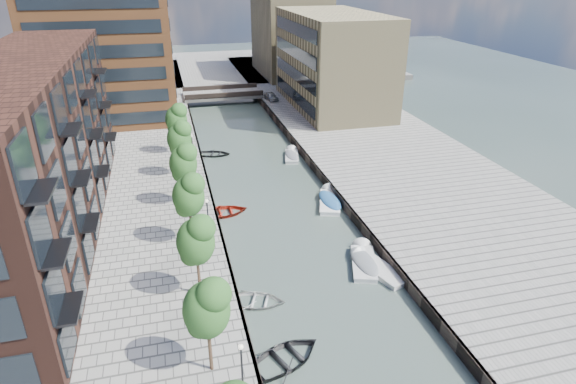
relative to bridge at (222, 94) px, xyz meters
name	(u,v)px	position (x,y,z in m)	size (l,w,h in m)	color
water	(260,173)	(0.00, -32.00, -1.39)	(300.00, 300.00, 0.00)	#38473F
quay_right	(390,156)	(16.00, -32.00, -0.89)	(20.00, 140.00, 1.00)	gray
quay_wall_left	(205,174)	(-6.10, -32.00, -0.89)	(0.25, 140.00, 1.00)	#332823
quay_wall_right	(311,164)	(6.10, -32.00, -0.89)	(0.25, 140.00, 1.00)	#332823
far_closure	(206,68)	(0.00, 28.00, -0.89)	(80.00, 40.00, 1.00)	gray
apartment_block	(32,152)	(-20.00, -42.00, 6.61)	(8.00, 38.00, 14.00)	black
tower	(99,8)	(-17.00, -7.00, 14.61)	(18.00, 18.00, 30.00)	brown
tan_block_near	(332,61)	(16.00, -10.00, 6.61)	(12.00, 25.00, 14.00)	#9B8A5F
tan_block_far	(290,33)	(16.00, 16.00, 7.61)	(12.00, 20.00, 16.00)	#9B8A5F
bridge	(222,94)	(0.00, 0.00, 0.00)	(13.00, 6.00, 1.30)	gray
tree_1	(206,306)	(-8.50, -61.00, 3.92)	(2.50, 2.50, 5.95)	#382619
tree_2	(195,239)	(-8.50, -54.00, 3.92)	(2.50, 2.50, 5.95)	#382619
tree_3	(188,194)	(-8.50, -47.00, 3.92)	(2.50, 2.50, 5.95)	#382619
tree_4	(183,161)	(-8.50, -40.00, 3.92)	(2.50, 2.50, 5.95)	#382619
tree_5	(179,137)	(-8.50, -33.00, 3.92)	(2.50, 2.50, 5.95)	#382619
tree_6	(176,118)	(-8.50, -26.00, 3.92)	(2.50, 2.50, 5.95)	#382619
lamp_0	(242,370)	(-7.20, -64.00, 2.12)	(0.24, 0.24, 4.12)	black
lamp_1	(208,218)	(-7.20, -48.00, 2.12)	(0.24, 0.24, 4.12)	black
lamp_2	(193,149)	(-7.20, -32.00, 2.12)	(0.24, 0.24, 4.12)	black
sloop_0	(285,362)	(-4.18, -60.55, -1.39)	(3.50, 4.91, 1.02)	black
sloop_2	(223,214)	(-5.31, -41.01, -1.39)	(3.34, 4.67, 0.97)	#9F1F11
sloop_3	(257,303)	(-4.78, -54.76, -1.39)	(2.91, 4.08, 0.85)	#B3B4B2
sloop_4	(214,155)	(-4.39, -25.18, -1.39)	(2.91, 4.07, 0.84)	black
motorboat_1	(363,260)	(4.34, -51.89, -1.18)	(3.28, 5.42, 1.71)	silver
motorboat_2	(375,268)	(4.92, -52.90, -1.29)	(3.18, 5.27, 1.66)	silver
motorboat_3	(330,200)	(5.26, -41.09, -1.17)	(3.53, 5.78, 1.82)	white
motorboat_4	(292,156)	(4.78, -28.12, -1.21)	(2.57, 4.72, 1.49)	#BCBCB9
car	(271,96)	(7.50, -4.47, 0.25)	(1.52, 3.78, 1.29)	#9C9FA1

